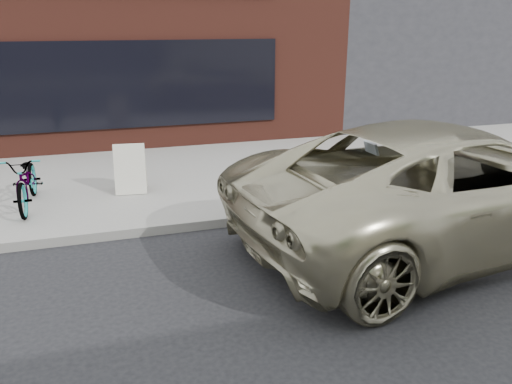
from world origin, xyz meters
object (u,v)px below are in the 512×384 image
Objects in this scene: motorcycle at (324,199)px; sandwich_sign at (130,168)px; minivan at (447,184)px; bicycle_front at (27,180)px.

sandwich_sign is at bearing 131.71° from motorcycle.
bicycle_front is at bearing 55.99° from minivan.
minivan reaches higher than motorcycle.
motorcycle is 3.73m from sandwich_sign.
minivan is 3.62× the size of bicycle_front.
bicycle_front reaches higher than sandwich_sign.
motorcycle is 1.28× the size of bicycle_front.
motorcycle is 2.55× the size of sandwich_sign.
sandwich_sign is (1.69, 0.34, -0.02)m from bicycle_front.
bicycle_front is at bearing -162.21° from sandwich_sign.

